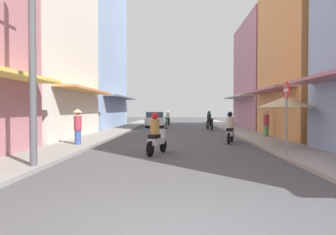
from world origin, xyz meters
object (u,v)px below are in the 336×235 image
at_px(pedestrian_crossing, 78,126).
at_px(pedestrian_midway, 266,124).
at_px(vendor_umbrella, 286,102).
at_px(street_sign_no_entry, 286,109).
at_px(motorbike_black, 210,121).
at_px(utility_pole, 32,33).
at_px(motorbike_white, 157,136).
at_px(motorbike_silver, 230,129).
at_px(parked_car, 155,119).
at_px(motorbike_green, 168,119).

bearing_deg(pedestrian_crossing, pedestrian_midway, 25.50).
height_order(vendor_umbrella, street_sign_no_entry, street_sign_no_entry).
relative_size(motorbike_black, utility_pole, 0.24).
bearing_deg(motorbike_black, utility_pole, -110.41).
height_order(motorbike_white, motorbike_black, same).
bearing_deg(motorbike_silver, pedestrian_crossing, -165.24).
height_order(parked_car, street_sign_no_entry, street_sign_no_entry).
height_order(motorbike_silver, motorbike_white, same).
distance_m(motorbike_white, vendor_umbrella, 5.66).
xyz_separation_m(utility_pole, street_sign_no_entry, (7.72, 2.37, -2.08)).
bearing_deg(motorbike_silver, motorbike_black, 90.38).
bearing_deg(pedestrian_midway, motorbike_green, 112.15).
distance_m(motorbike_white, pedestrian_crossing, 4.35).
xyz_separation_m(pedestrian_midway, street_sign_no_entry, (-1.40, -7.63, 0.90)).
xyz_separation_m(motorbike_green, pedestrian_midway, (6.35, -15.61, 0.11)).
distance_m(motorbike_white, pedestrian_midway, 9.03).
xyz_separation_m(pedestrian_crossing, pedestrian_midway, (9.63, 4.59, -0.15)).
distance_m(motorbike_green, utility_pole, 25.95).
xyz_separation_m(motorbike_silver, pedestrian_midway, (2.51, 2.72, 0.11)).
xyz_separation_m(pedestrian_midway, vendor_umbrella, (-0.63, -5.26, 1.19)).
distance_m(pedestrian_crossing, vendor_umbrella, 9.08).
bearing_deg(motorbike_black, motorbike_white, -103.03).
height_order(parked_car, vendor_umbrella, vendor_umbrella).
bearing_deg(parked_car, vendor_umbrella, -68.27).
height_order(motorbike_silver, street_sign_no_entry, street_sign_no_entry).
distance_m(motorbike_silver, street_sign_no_entry, 5.14).
bearing_deg(motorbike_green, motorbike_silver, -78.17).
xyz_separation_m(motorbike_black, pedestrian_midway, (2.58, -7.56, 0.11)).
relative_size(motorbike_black, parked_car, 0.43).
distance_m(motorbike_black, pedestrian_crossing, 14.05).
bearing_deg(pedestrian_crossing, utility_pole, -84.61).
distance_m(parked_car, utility_pole, 22.09).
bearing_deg(utility_pole, pedestrian_crossing, 95.39).
bearing_deg(pedestrian_crossing, motorbike_silver, 14.76).
distance_m(parked_car, pedestrian_crossing, 16.55).
relative_size(motorbike_white, vendor_umbrella, 0.75).
bearing_deg(utility_pole, motorbike_green, 83.84).
bearing_deg(street_sign_no_entry, motorbike_green, 102.04).
xyz_separation_m(motorbike_white, vendor_umbrella, (5.28, 1.57, 1.30)).
height_order(motorbike_black, pedestrian_crossing, pedestrian_crossing).
distance_m(motorbike_white, street_sign_no_entry, 4.70).
bearing_deg(vendor_umbrella, motorbike_white, -163.43).
bearing_deg(motorbike_white, motorbike_green, 91.13).
xyz_separation_m(motorbike_white, pedestrian_crossing, (-3.72, 2.24, 0.26)).
height_order(parked_car, pedestrian_midway, pedestrian_midway).
height_order(motorbike_green, vendor_umbrella, vendor_umbrella).
xyz_separation_m(motorbike_green, pedestrian_crossing, (-3.27, -20.20, 0.26)).
bearing_deg(street_sign_no_entry, utility_pole, -162.93).
height_order(motorbike_green, street_sign_no_entry, street_sign_no_entry).
relative_size(motorbike_black, pedestrian_midway, 1.10).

